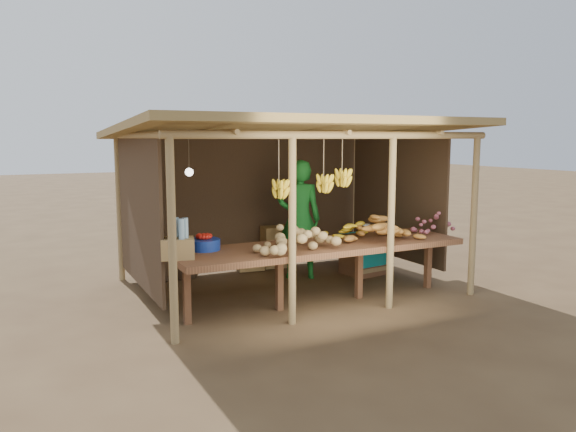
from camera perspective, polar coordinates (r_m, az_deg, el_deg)
name	(u,v)px	position (r m, az deg, el deg)	size (l,w,h in m)	color
ground	(288,287)	(8.30, 0.00, -7.20)	(60.00, 60.00, 0.00)	brown
stall_structure	(283,155)	(8.08, -0.51, 6.24)	(4.70, 3.50, 2.43)	#9C7E50
counter	(321,249)	(7.31, 3.35, -3.33)	(3.90, 1.05, 0.80)	brown
potato_heap	(301,236)	(6.82, 1.32, -2.03)	(1.12, 0.67, 0.37)	#A58855
sweet_potato_heap	(379,227)	(7.63, 9.24, -1.11)	(1.05, 0.63, 0.36)	#AA6F2B
onion_heap	(434,221)	(8.39, 14.61, -0.47)	(0.76, 0.46, 0.35)	#AD5464
banana_pile	(348,224)	(7.89, 6.12, -0.79)	(0.68, 0.41, 0.35)	yellow
tomato_basin	(205,243)	(6.97, -8.48, -2.76)	(0.39, 0.39, 0.20)	navy
bottle_box	(177,243)	(6.52, -11.17, -2.70)	(0.43, 0.38, 0.47)	#A17D48
vendor	(299,219)	(8.65, 1.15, -0.35)	(0.67, 0.44, 1.84)	#197024
tarp_crate	(364,253)	(9.09, 7.78, -3.72)	(0.77, 0.69, 0.83)	brown
carton_stack	(267,251)	(9.37, -2.15, -3.56)	(0.92, 0.38, 0.68)	#A17D48
burlap_sacks	(172,262)	(8.84, -11.69, -4.60)	(0.89, 0.46, 0.63)	#483321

